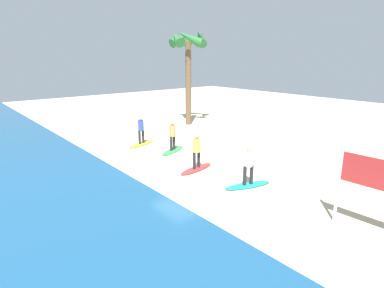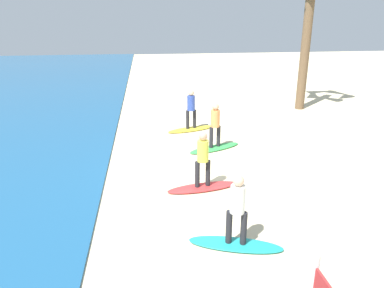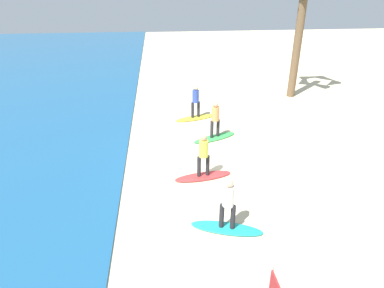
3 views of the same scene
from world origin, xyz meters
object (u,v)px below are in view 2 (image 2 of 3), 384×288
surfboard_green (215,148)px  surfboard_yellow (191,129)px  surfer_green (215,122)px  surfboard_teal (235,244)px  surfer_yellow (191,106)px  surfer_teal (237,205)px  surfboard_red (202,187)px  surfer_red (203,156)px

surfboard_green → surfboard_yellow: (2.31, 0.61, 0.00)m
surfer_green → surfboard_teal: bearing=174.6°
surfer_yellow → surfer_teal: bearing=-179.6°
surfer_teal → surfboard_red: 3.02m
surfboard_teal → surfboard_yellow: same height
surfer_green → surfer_yellow: size_ratio=1.00×
surfer_red → surfer_yellow: same height
surfboard_red → surfer_green: (3.11, -0.90, 0.99)m
surfer_teal → surfboard_green: 6.05m
surfboard_teal → surfer_red: size_ratio=1.28×
surfer_red → surfer_green: same height
surfboard_green → surfer_yellow: 2.59m
surfboard_yellow → surfer_red: bearing=68.5°
surfboard_red → surfer_green: bearing=-116.1°
surfboard_yellow → surfer_yellow: 0.99m
surfboard_teal → surfer_yellow: 8.32m
surfboard_teal → surfer_red: (2.83, 0.34, 0.99)m
surfboard_teal → surfboard_red: (2.83, 0.34, 0.00)m
surfer_green → surfer_yellow: bearing=14.9°
surfboard_teal → surfer_teal: surfer_teal is taller
surfboard_teal → surfer_yellow: bearing=-73.0°
surfboard_green → surfboard_yellow: bearing=-99.1°
surfboard_teal → surfboard_green: 5.97m
surfboard_red → surfer_green: surfer_green is taller
surfboard_teal → surfer_green: size_ratio=1.28×
surfboard_teal → surfboard_yellow: size_ratio=1.00×
surfboard_red → surfer_yellow: (5.42, -0.28, 0.99)m
surfboard_yellow → surfer_yellow: (0.00, 0.00, 0.99)m
surfboard_green → surfboard_yellow: size_ratio=1.00×
surfboard_red → surfboard_yellow: bearing=-103.0°
surfer_teal → surfboard_green: (5.94, -0.56, -0.99)m
surfboard_teal → surfer_teal: size_ratio=1.28×
surfer_yellow → surfboard_green: bearing=-165.1°
surfboard_red → surfboard_green: same height
surfboard_red → surfboard_green: bearing=-116.1°
surfer_red → surfboard_yellow: bearing=-3.0°
surfboard_red → surfer_green: size_ratio=1.28×
surfboard_yellow → surfboard_teal: bearing=71.9°
surfer_green → surfboard_yellow: bearing=14.9°
surfer_yellow → surfboard_red: bearing=177.0°
surfer_red → surfer_green: size_ratio=1.00×
surfer_red → surfboard_red: bearing=-166.0°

